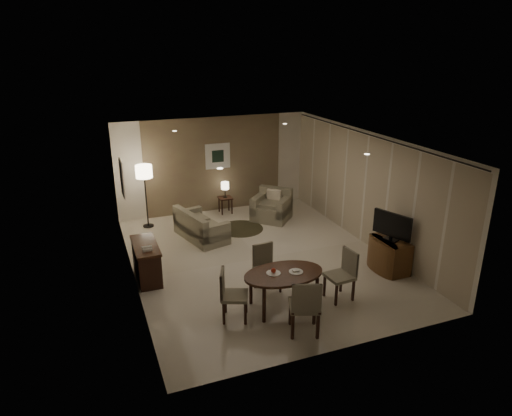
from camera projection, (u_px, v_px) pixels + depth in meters
name	position (u px, v px, depth m)	size (l,w,h in m)	color
room_shell	(253.00, 197.00, 10.23)	(5.50, 7.00, 2.70)	beige
taupe_accent	(214.00, 165.00, 12.93)	(3.96, 0.03, 2.70)	olive
curtain_wall	(364.00, 190.00, 10.79)	(0.08, 6.70, 2.58)	beige
curtain_rod	(369.00, 135.00, 10.35)	(0.03, 0.03, 6.80)	black
art_back_frame	(218.00, 156.00, 12.86)	(0.72, 0.03, 0.72)	silver
art_back_canvas	(218.00, 156.00, 12.85)	(0.34, 0.01, 0.34)	black
art_left_frame	(122.00, 178.00, 9.84)	(0.03, 0.60, 0.80)	silver
art_left_canvas	(123.00, 178.00, 9.84)	(0.01, 0.46, 0.64)	gray
downlight_nl	(220.00, 168.00, 7.37)	(0.10, 0.10, 0.01)	white
downlight_nr	(367.00, 154.00, 8.32)	(0.10, 0.10, 0.01)	white
downlight_fl	(175.00, 131.00, 10.53)	(0.10, 0.10, 0.01)	white
downlight_fr	(285.00, 124.00, 11.48)	(0.10, 0.10, 0.01)	white
console_desk	(147.00, 261.00, 9.36)	(0.48, 1.20, 0.75)	#482617
telephone	(147.00, 248.00, 8.95)	(0.20, 0.14, 0.09)	white
tv_cabinet	(390.00, 255.00, 9.71)	(0.48, 0.90, 0.70)	brown
flat_tv	(392.00, 226.00, 9.48)	(0.06, 0.88, 0.60)	black
dining_table	(283.00, 290.00, 8.32)	(1.49, 0.93, 0.70)	#482617
chair_near	(304.00, 305.00, 7.54)	(0.50, 0.50, 1.03)	gray
chair_far	(268.00, 269.00, 8.86)	(0.45, 0.45, 0.92)	gray
chair_left	(235.00, 295.00, 7.93)	(0.45, 0.45, 0.93)	gray
chair_right	(340.00, 276.00, 8.56)	(0.47, 0.47, 0.96)	gray
plate_a	(273.00, 273.00, 8.18)	(0.26, 0.26, 0.02)	white
plate_b	(296.00, 272.00, 8.23)	(0.26, 0.26, 0.02)	white
fruit_apple	(273.00, 270.00, 8.16)	(0.09, 0.09, 0.09)	red
napkin	(296.00, 271.00, 8.22)	(0.12, 0.08, 0.03)	white
round_rug	(241.00, 229.00, 11.99)	(1.19, 1.19, 0.01)	#38341F
sofa	(201.00, 224.00, 11.31)	(0.77, 1.54, 0.72)	gray
armchair	(271.00, 205.00, 12.49)	(0.94, 0.89, 0.84)	gray
side_table	(225.00, 205.00, 13.05)	(0.37, 0.37, 0.47)	black
table_lamp	(225.00, 189.00, 12.89)	(0.22, 0.22, 0.50)	#FFEAC1
floor_lamp	(146.00, 197.00, 11.87)	(0.42, 0.42, 1.67)	#FFE5B7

